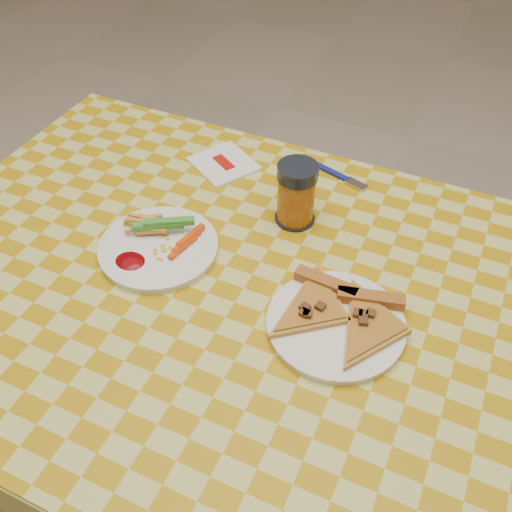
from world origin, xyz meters
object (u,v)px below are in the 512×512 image
Objects in this scene: table at (244,315)px; drink_glass at (296,194)px; plate_right at (336,325)px; plate_left at (159,248)px.

table is 10.19× the size of drink_glass.
drink_glass is (-0.16, 0.22, 0.06)m from plate_right.
plate_right is (0.35, -0.03, 0.00)m from plate_left.
plate_right reaches higher than table.
plate_left is 0.35m from plate_right.
plate_left is at bearing -136.26° from drink_glass.
plate_left is 0.98× the size of plate_right.
plate_left is (-0.18, 0.02, 0.08)m from table.
plate_right is at bearing -4.95° from table.
plate_right is at bearing -54.16° from drink_glass.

